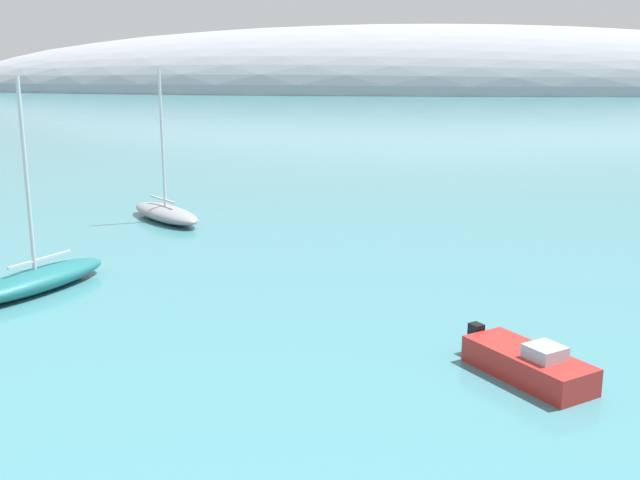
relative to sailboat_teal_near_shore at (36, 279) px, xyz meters
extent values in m
ellipsoid|color=#999EA8|center=(22.44, 201.09, -0.54)|extent=(287.85, 61.27, 38.66)
ellipsoid|color=#1E6B70|center=(0.00, 0.00, -0.06)|extent=(4.68, 7.37, 0.94)
cylinder|color=silver|center=(0.00, 0.00, 4.30)|extent=(0.16, 0.16, 7.78)
cube|color=silver|center=(0.13, 0.30, 0.76)|extent=(1.38, 3.00, 0.10)
ellipsoid|color=gray|center=(1.28, 14.23, -0.08)|extent=(6.24, 6.41, 0.91)
cylinder|color=silver|center=(1.28, 14.23, 4.31)|extent=(0.16, 0.16, 7.89)
cube|color=silver|center=(1.06, 14.46, 0.72)|extent=(2.22, 2.32, 0.10)
cube|color=red|center=(18.74, -7.06, -0.12)|extent=(3.74, 4.29, 0.84)
cube|color=black|center=(17.39, -5.19, 0.09)|extent=(0.55, 0.57, 0.75)
cube|color=#B2B7C1|center=(19.10, -7.56, 0.50)|extent=(1.37, 1.37, 0.40)
camera|label=1|loc=(14.47, -28.80, 8.83)|focal=42.54mm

